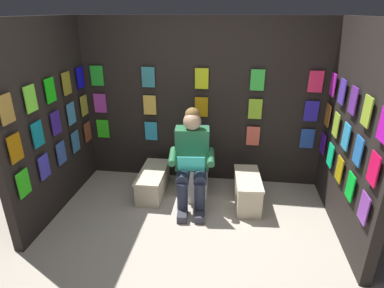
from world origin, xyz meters
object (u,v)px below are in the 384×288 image
(toilet, at_px, (193,171))
(person_reading, at_px, (192,159))
(comic_longbox_near, at_px, (153,182))
(comic_longbox_far, at_px, (247,191))

(toilet, distance_m, person_reading, 0.35)
(comic_longbox_near, distance_m, comic_longbox_far, 1.21)
(person_reading, bearing_deg, comic_longbox_near, -21.54)
(person_reading, bearing_deg, comic_longbox_far, 178.40)
(toilet, xyz_separation_m, comic_longbox_far, (-0.69, 0.18, -0.13))
(toilet, height_order, comic_longbox_near, toilet)
(comic_longbox_near, relative_size, comic_longbox_far, 1.07)
(comic_longbox_far, bearing_deg, comic_longbox_near, -9.21)
(toilet, distance_m, comic_longbox_near, 0.54)
(comic_longbox_far, bearing_deg, toilet, -18.68)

